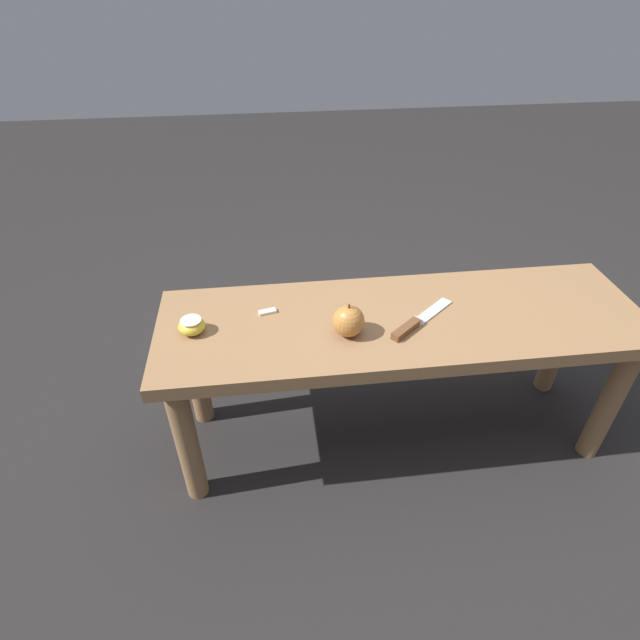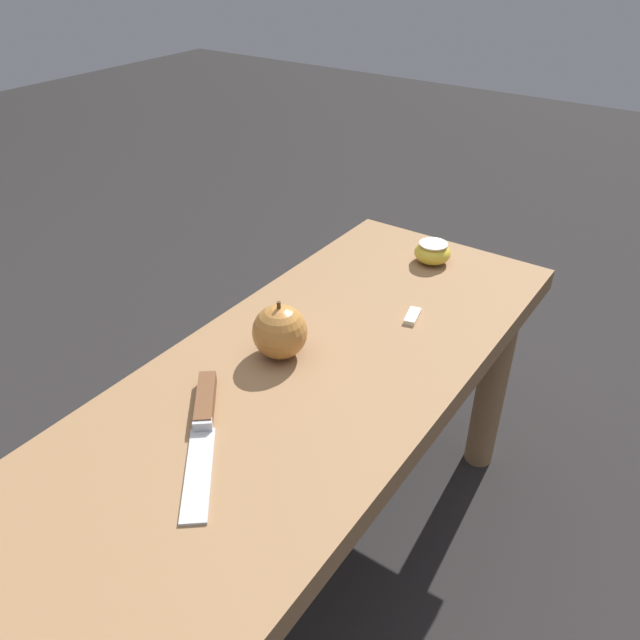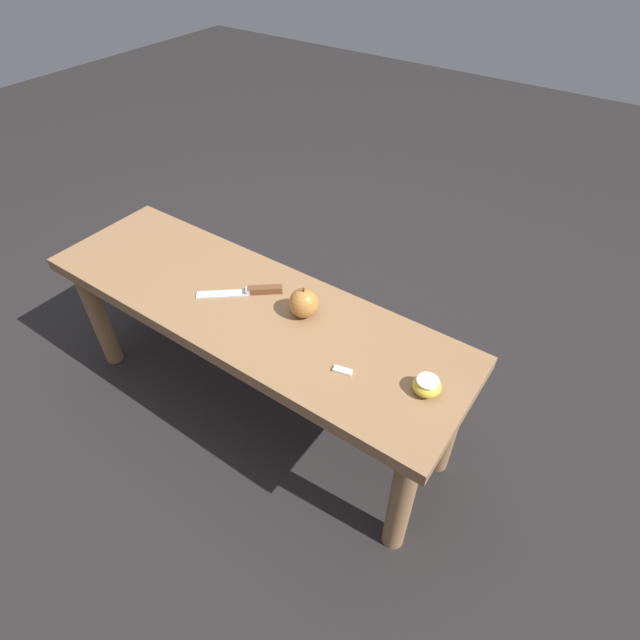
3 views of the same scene
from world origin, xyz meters
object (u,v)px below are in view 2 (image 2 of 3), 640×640
knife (204,419)px  apple_cut (431,252)px  wooden_bench (242,470)px  apple_whole (280,332)px

knife → apple_cut: 0.59m
wooden_bench → knife: (0.02, -0.04, 0.08)m
knife → apple_whole: size_ratio=2.26×
wooden_bench → knife: knife is taller
apple_whole → knife: bearing=3.6°
apple_whole → apple_cut: apple_whole is taller
apple_whole → wooden_bench: bearing=18.9°
knife → apple_whole: apple_whole is taller
knife → apple_cut: size_ratio=3.05×
knife → wooden_bench: bearing=72.8°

